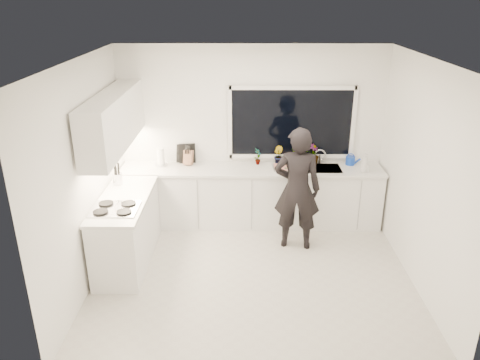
{
  "coord_description": "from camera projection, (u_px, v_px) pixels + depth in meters",
  "views": [
    {
      "loc": [
        -0.13,
        -5.14,
        3.39
      ],
      "look_at": [
        -0.17,
        0.4,
        1.15
      ],
      "focal_mm": 35.0,
      "sensor_mm": 36.0,
      "label": 1
    }
  ],
  "objects": [
    {
      "name": "herb_plants",
      "position": [
        298.0,
        155.0,
        7.12
      ],
      "size": [
        1.03,
        0.32,
        0.33
      ],
      "color": "#26662D",
      "rests_on": "countertop_back"
    },
    {
      "name": "picture_frame_large",
      "position": [
        183.0,
        154.0,
        7.21
      ],
      "size": [
        0.22,
        0.08,
        0.28
      ],
      "primitive_type": "cube",
      "rotation": [
        0.0,
        0.0,
        -0.26
      ],
      "color": "black",
      "rests_on": "countertop_back"
    },
    {
      "name": "upper_cabinets",
      "position": [
        114.0,
        120.0,
        6.0
      ],
      "size": [
        0.34,
        2.1,
        0.7
      ],
      "primitive_type": "cube",
      "color": "white",
      "rests_on": "wall_left"
    },
    {
      "name": "picture_frame_small",
      "position": [
        187.0,
        153.0,
        7.2
      ],
      "size": [
        0.25,
        0.05,
        0.3
      ],
      "primitive_type": "cube",
      "rotation": [
        0.0,
        0.0,
        0.13
      ],
      "color": "black",
      "rests_on": "countertop_back"
    },
    {
      "name": "pizza",
      "position": [
        288.0,
        167.0,
        6.99
      ],
      "size": [
        0.43,
        0.32,
        0.01
      ],
      "primitive_type": "cube",
      "rotation": [
        0.0,
        0.0,
        0.04
      ],
      "color": "red",
      "rests_on": "pizza_tray"
    },
    {
      "name": "person",
      "position": [
        297.0,
        189.0,
        6.39
      ],
      "size": [
        0.69,
        0.5,
        1.75
      ],
      "primitive_type": "imported",
      "rotation": [
        0.0,
        0.0,
        3.0
      ],
      "color": "black",
      "rests_on": "floor"
    },
    {
      "name": "wall_left",
      "position": [
        84.0,
        177.0,
        5.54
      ],
      "size": [
        0.02,
        3.5,
        2.7
      ],
      "primitive_type": "cube",
      "color": "white",
      "rests_on": "ground"
    },
    {
      "name": "stovetop",
      "position": [
        115.0,
        208.0,
        5.69
      ],
      "size": [
        0.56,
        0.48,
        0.03
      ],
      "primitive_type": "cube",
      "color": "black",
      "rests_on": "countertop_left"
    },
    {
      "name": "countertop_back",
      "position": [
        252.0,
        169.0,
        7.03
      ],
      "size": [
        3.94,
        0.62,
        0.04
      ],
      "primitive_type": "cube",
      "color": "silver",
      "rests_on": "base_cabinets_back"
    },
    {
      "name": "countertop_left",
      "position": [
        124.0,
        199.0,
        6.03
      ],
      "size": [
        0.62,
        1.6,
        0.04
      ],
      "primitive_type": "cube",
      "color": "silver",
      "rests_on": "base_cabinets_left"
    },
    {
      "name": "floor",
      "position": [
        253.0,
        275.0,
        6.04
      ],
      "size": [
        4.0,
        3.5,
        0.02
      ],
      "primitive_type": "cube",
      "color": "beige",
      "rests_on": "ground"
    },
    {
      "name": "watering_can",
      "position": [
        350.0,
        161.0,
        7.14
      ],
      "size": [
        0.15,
        0.15,
        0.13
      ],
      "primitive_type": "cylinder",
      "rotation": [
        0.0,
        0.0,
        0.11
      ],
      "color": "#133EB9",
      "rests_on": "countertop_back"
    },
    {
      "name": "ceiling",
      "position": [
        255.0,
        59.0,
        5.01
      ],
      "size": [
        4.0,
        3.5,
        0.02
      ],
      "primitive_type": "cube",
      "color": "white",
      "rests_on": "wall_back"
    },
    {
      "name": "sink",
      "position": [
        321.0,
        171.0,
        7.04
      ],
      "size": [
        0.58,
        0.42,
        0.14
      ],
      "primitive_type": "cube",
      "color": "silver",
      "rests_on": "countertop_back"
    },
    {
      "name": "knife_block",
      "position": [
        188.0,
        158.0,
        7.13
      ],
      "size": [
        0.15,
        0.13,
        0.22
      ],
      "primitive_type": "cube",
      "rotation": [
        0.0,
        0.0,
        -0.24
      ],
      "color": "#9C6A49",
      "rests_on": "countertop_back"
    },
    {
      "name": "utensil_crock",
      "position": [
        118.0,
        179.0,
        6.41
      ],
      "size": [
        0.13,
        0.13,
        0.16
      ],
      "primitive_type": "cylinder",
      "rotation": [
        0.0,
        0.0,
        0.0
      ],
      "color": "silver",
      "rests_on": "countertop_left"
    },
    {
      "name": "faucet",
      "position": [
        320.0,
        157.0,
        7.17
      ],
      "size": [
        0.03,
        0.03,
        0.22
      ],
      "primitive_type": "cylinder",
      "color": "silver",
      "rests_on": "countertop_back"
    },
    {
      "name": "wall_right",
      "position": [
        424.0,
        178.0,
        5.51
      ],
      "size": [
        0.02,
        3.5,
        2.7
      ],
      "primitive_type": "cube",
      "color": "white",
      "rests_on": "ground"
    },
    {
      "name": "wall_back",
      "position": [
        252.0,
        135.0,
        7.16
      ],
      "size": [
        4.0,
        0.02,
        2.7
      ],
      "primitive_type": "cube",
      "color": "white",
      "rests_on": "ground"
    },
    {
      "name": "window",
      "position": [
        291.0,
        123.0,
        7.05
      ],
      "size": [
        1.8,
        0.02,
        1.0
      ],
      "primitive_type": "cube",
      "color": "black",
      "rests_on": "wall_back"
    },
    {
      "name": "paper_towel_roll",
      "position": [
        161.0,
        157.0,
        7.08
      ],
      "size": [
        0.12,
        0.12,
        0.26
      ],
      "primitive_type": "cylinder",
      "rotation": [
        0.0,
        0.0,
        -0.11
      ],
      "color": "white",
      "rests_on": "countertop_back"
    },
    {
      "name": "soap_bottles",
      "position": [
        365.0,
        164.0,
        6.83
      ],
      "size": [
        0.15,
        0.15,
        0.29
      ],
      "color": "#D8BF66",
      "rests_on": "countertop_back"
    },
    {
      "name": "pizza_tray",
      "position": [
        288.0,
        168.0,
        6.99
      ],
      "size": [
        0.47,
        0.36,
        0.03
      ],
      "primitive_type": "cube",
      "rotation": [
        0.0,
        0.0,
        0.04
      ],
      "color": "#B5B5B9",
      "rests_on": "countertop_back"
    },
    {
      "name": "base_cabinets_left",
      "position": [
        127.0,
        231.0,
        6.2
      ],
      "size": [
        0.58,
        1.6,
        0.88
      ],
      "primitive_type": "cube",
      "color": "white",
      "rests_on": "floor"
    },
    {
      "name": "base_cabinets_back",
      "position": [
        251.0,
        197.0,
        7.21
      ],
      "size": [
        3.92,
        0.58,
        0.88
      ],
      "primitive_type": "cube",
      "color": "white",
      "rests_on": "floor"
    }
  ]
}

